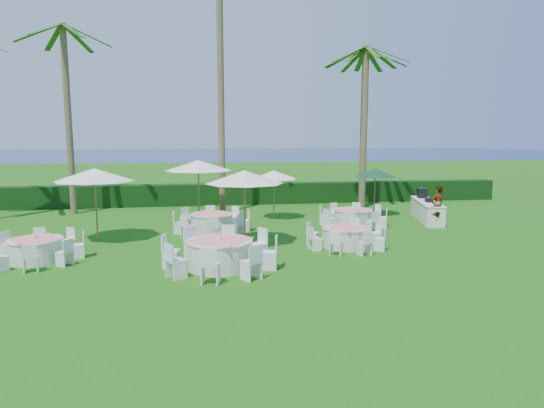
{
  "coord_description": "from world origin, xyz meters",
  "views": [
    {
      "loc": [
        -0.92,
        -14.15,
        3.75
      ],
      "look_at": [
        1.71,
        2.73,
        1.3
      ],
      "focal_mm": 30.0,
      "sensor_mm": 36.0,
      "label": 1
    }
  ],
  "objects": [
    {
      "name": "palm_d",
      "position": [
        7.75,
        9.38,
        4.74
      ],
      "size": [
        4.14,
        4.4,
        8.58
      ],
      "color": "brown",
      "rests_on": "ground"
    },
    {
      "name": "palm_c",
      "position": [
        0.13,
        8.94,
        6.95
      ],
      "size": [
        4.24,
        4.37,
        12.91
      ],
      "color": "brown",
      "rests_on": "ground"
    },
    {
      "name": "banquet_table_a",
      "position": [
        -6.03,
        0.47,
        0.37
      ],
      "size": [
        2.81,
        2.81,
        0.86
      ],
      "color": "silver",
      "rests_on": "ground"
    },
    {
      "name": "staff_person",
      "position": [
        9.0,
        3.67,
        0.9
      ],
      "size": [
        0.77,
        0.63,
        1.81
      ],
      "primitive_type": "imported",
      "rotation": [
        0.0,
        0.0,
        3.49
      ],
      "color": "gray",
      "rests_on": "ground"
    },
    {
      "name": "palm_a",
      "position": [
        -7.34,
        9.88,
        5.09
      ],
      "size": [
        4.4,
        4.15,
        9.25
      ],
      "color": "brown",
      "rests_on": "ground"
    },
    {
      "name": "hedge",
      "position": [
        0.0,
        12.0,
        0.6
      ],
      "size": [
        34.0,
        1.0,
        1.2
      ],
      "primitive_type": "cube",
      "color": "black",
      "rests_on": "ground"
    },
    {
      "name": "umbrella_c",
      "position": [
        -1.05,
        6.97,
        2.55
      ],
      "size": [
        3.07,
        3.07,
        2.79
      ],
      "color": "brown",
      "rests_on": "ground"
    },
    {
      "name": "umbrella_a",
      "position": [
        -4.75,
        3.06,
        2.46
      ],
      "size": [
        2.83,
        2.83,
        2.7
      ],
      "color": "brown",
      "rests_on": "ground"
    },
    {
      "name": "banquet_table_b",
      "position": [
        -0.43,
        -1.16,
        0.44
      ],
      "size": [
        3.36,
        3.36,
        1.01
      ],
      "color": "silver",
      "rests_on": "ground"
    },
    {
      "name": "ocean",
      "position": [
        0.0,
        102.0,
        0.0
      ],
      "size": [
        260.0,
        260.0,
        0.0
      ],
      "primitive_type": "plane",
      "color": "#081754",
      "rests_on": "ground"
    },
    {
      "name": "banquet_table_e",
      "position": [
        -0.55,
        4.08,
        0.41
      ],
      "size": [
        3.05,
        3.05,
        0.93
      ],
      "color": "silver",
      "rests_on": "ground"
    },
    {
      "name": "umbrella_d",
      "position": [
        2.43,
        6.74,
        2.1
      ],
      "size": [
        2.17,
        2.17,
        2.3
      ],
      "color": "brown",
      "rests_on": "ground"
    },
    {
      "name": "umbrella_b",
      "position": [
        0.57,
        1.63,
        2.43
      ],
      "size": [
        2.74,
        2.74,
        2.67
      ],
      "color": "brown",
      "rests_on": "ground"
    },
    {
      "name": "banquet_table_f",
      "position": [
        5.57,
        4.54,
        0.38
      ],
      "size": [
        2.83,
        2.83,
        0.88
      ],
      "color": "silver",
      "rests_on": "ground"
    },
    {
      "name": "umbrella_green",
      "position": [
        7.47,
        6.93,
        2.12
      ],
      "size": [
        2.11,
        2.11,
        2.32
      ],
      "color": "brown",
      "rests_on": "ground"
    },
    {
      "name": "ground",
      "position": [
        0.0,
        0.0,
        0.0
      ],
      "size": [
        120.0,
        120.0,
        0.0
      ],
      "primitive_type": "plane",
      "color": "#1C5E10",
      "rests_on": "ground"
    },
    {
      "name": "palm_e",
      "position": [
        7.89,
        9.93,
        4.74
      ],
      "size": [
        4.34,
        4.3,
        8.57
      ],
      "color": "brown",
      "rests_on": "ground"
    },
    {
      "name": "banquet_table_c",
      "position": [
        4.01,
        0.78,
        0.37
      ],
      "size": [
        2.78,
        2.78,
        0.86
      ],
      "color": "silver",
      "rests_on": "ground"
    },
    {
      "name": "buffet_table",
      "position": [
        9.43,
        5.4,
        0.48
      ],
      "size": [
        1.83,
        3.95,
        1.38
      ],
      "color": "silver",
      "rests_on": "ground"
    }
  ]
}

